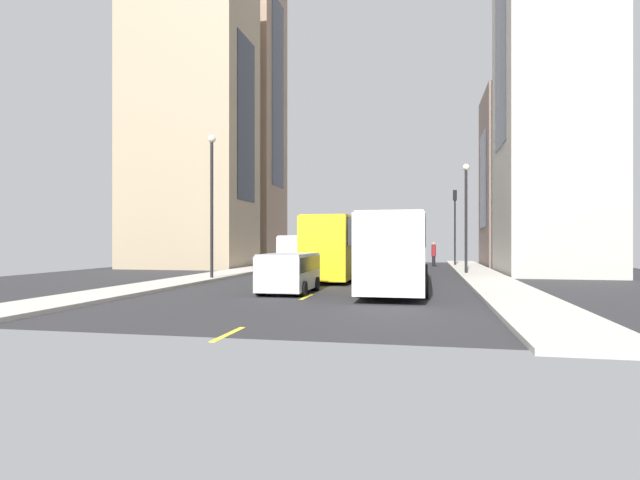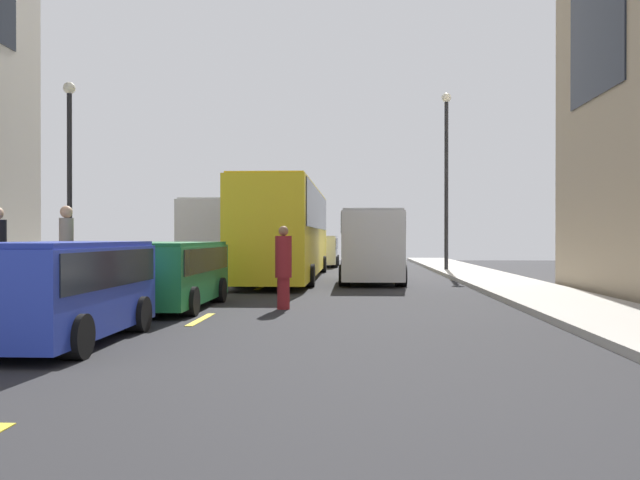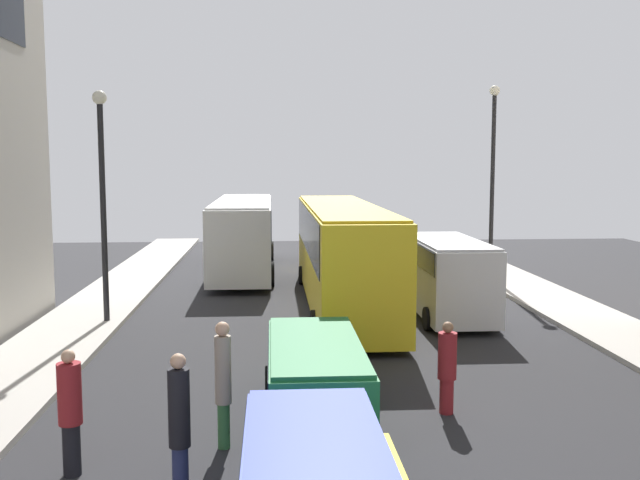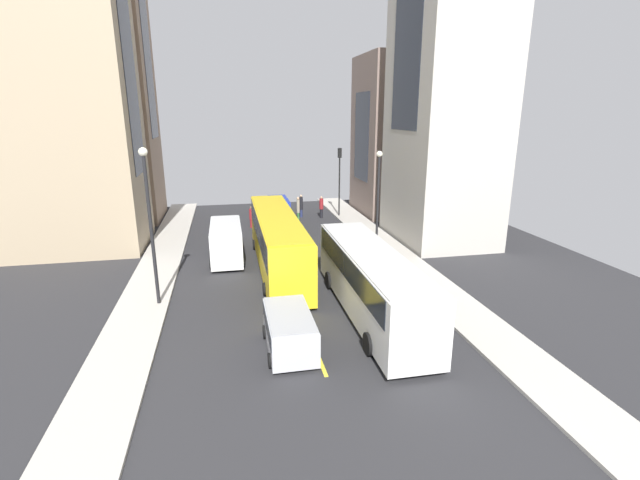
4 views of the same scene
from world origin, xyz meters
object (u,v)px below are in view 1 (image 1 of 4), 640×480
at_px(streetcar_yellow, 344,243).
at_px(pedestrian_walking_far, 434,254).
at_px(city_bus_white, 397,246).
at_px(car_silver_0, 289,270).
at_px(traffic_light_near_corner, 455,213).
at_px(pedestrian_crossing_mid, 405,252).
at_px(pedestrian_crossing_near, 352,255).
at_px(delivery_van_white, 302,251).
at_px(car_blue_2, 391,255).
at_px(pedestrian_waiting_curb, 412,253).
at_px(car_green_1, 384,257).

xyz_separation_m(streetcar_yellow, pedestrian_walking_far, (-5.77, -13.59, -1.01)).
relative_size(city_bus_white, car_silver_0, 3.05).
bearing_deg(traffic_light_near_corner, streetcar_yellow, 61.16).
height_order(pedestrian_walking_far, pedestrian_crossing_mid, pedestrian_crossing_mid).
relative_size(city_bus_white, pedestrian_crossing_near, 6.44).
xyz_separation_m(city_bus_white, streetcar_yellow, (3.78, -7.94, 0.12)).
bearing_deg(streetcar_yellow, delivery_van_white, -35.36).
height_order(car_silver_0, car_blue_2, car_silver_0).
xyz_separation_m(pedestrian_waiting_curb, traffic_light_near_corner, (-3.64, 0.60, 3.42)).
relative_size(city_bus_white, pedestrian_crossing_mid, 5.31).
distance_m(car_blue_2, pedestrian_walking_far, 4.65).
xyz_separation_m(streetcar_yellow, car_blue_2, (-1.95, -16.23, -1.20)).
xyz_separation_m(streetcar_yellow, delivery_van_white, (3.26, -2.31, -0.61)).
height_order(city_bus_white, pedestrian_waiting_curb, city_bus_white).
bearing_deg(city_bus_white, car_silver_0, 31.02).
height_order(delivery_van_white, pedestrian_waiting_curb, delivery_van_white).
bearing_deg(pedestrian_waiting_curb, delivery_van_white, 153.52).
xyz_separation_m(city_bus_white, car_green_1, (2.15, -19.09, -1.10)).
relative_size(city_bus_white, streetcar_yellow, 0.85).
distance_m(pedestrian_walking_far, traffic_light_near_corner, 3.92).
relative_size(streetcar_yellow, traffic_light_near_corner, 2.22).
xyz_separation_m(city_bus_white, car_blue_2, (1.82, -24.17, -1.08)).
relative_size(delivery_van_white, pedestrian_crossing_near, 2.92).
height_order(pedestrian_crossing_near, traffic_light_near_corner, traffic_light_near_corner).
bearing_deg(car_blue_2, pedestrian_waiting_curb, 136.18).
bearing_deg(car_green_1, pedestrian_crossing_near, -0.27).
bearing_deg(traffic_light_near_corner, pedestrian_crossing_mid, 14.68).
height_order(car_blue_2, pedestrian_crossing_near, pedestrian_crossing_near).
height_order(pedestrian_walking_far, pedestrian_crossing_near, pedestrian_walking_far).
bearing_deg(car_green_1, pedestrian_crossing_mid, -139.39).
bearing_deg(car_silver_0, car_blue_2, -95.66).
xyz_separation_m(streetcar_yellow, pedestrian_crossing_mid, (-3.37, -12.64, -0.86)).
xyz_separation_m(car_silver_0, car_green_1, (-2.34, -21.79, -0.10)).
height_order(city_bus_white, pedestrian_crossing_mid, city_bus_white).
xyz_separation_m(delivery_van_white, pedestrian_crossing_mid, (-6.63, -10.32, -0.25)).
bearing_deg(delivery_van_white, pedestrian_waiting_curb, -120.87).
bearing_deg(car_silver_0, pedestrian_crossing_mid, -99.94).
distance_m(streetcar_yellow, pedestrian_walking_far, 14.80).
xyz_separation_m(car_silver_0, pedestrian_waiting_curb, (-4.64, -24.98, 0.17)).
relative_size(pedestrian_walking_far, pedestrian_crossing_mid, 0.91).
xyz_separation_m(pedestrian_waiting_curb, pedestrian_crossing_mid, (0.56, 1.70, 0.09)).
xyz_separation_m(car_blue_2, pedestrian_walking_far, (-3.82, 2.65, 0.18)).
xyz_separation_m(city_bus_white, pedestrian_crossing_mid, (0.41, -20.58, -0.75)).
relative_size(city_bus_white, car_blue_2, 2.93).
bearing_deg(delivery_van_white, car_blue_2, -110.54).
xyz_separation_m(car_green_1, pedestrian_crossing_mid, (-1.74, -1.49, 0.36)).
bearing_deg(streetcar_yellow, car_green_1, -98.32).
height_order(car_blue_2, pedestrian_waiting_curb, pedestrian_waiting_curb).
relative_size(car_blue_2, traffic_light_near_corner, 0.65).
distance_m(streetcar_yellow, car_green_1, 11.33).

